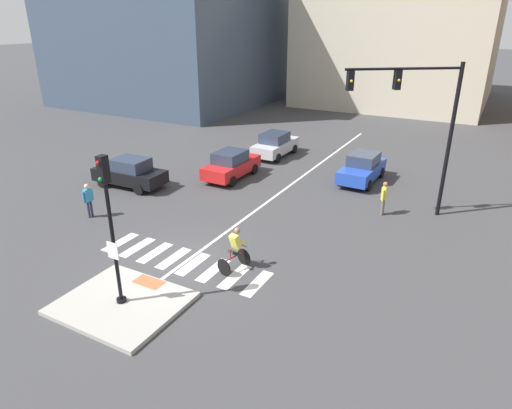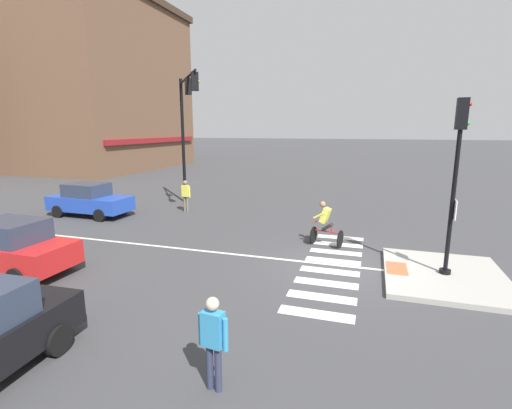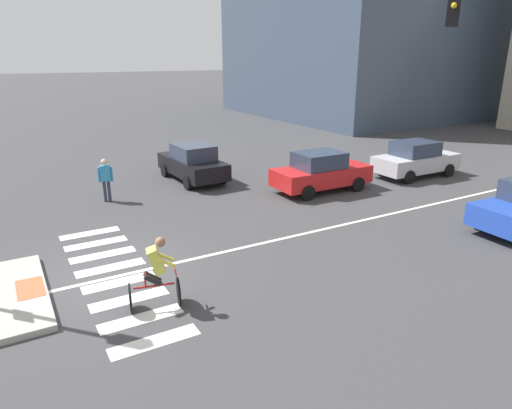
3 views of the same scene
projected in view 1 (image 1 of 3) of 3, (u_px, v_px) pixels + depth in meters
The scene contains 23 objects.
ground_plane at pixel (179, 264), 17.08m from camera, with size 300.00×300.00×0.00m, color #3D3D3F.
traffic_island at pixel (122, 303), 14.62m from camera, with size 3.93×3.35×0.15m, color #A3A099.
tactile_pad_front at pixel (149, 282), 15.66m from camera, with size 1.10×0.60×0.01m, color #DB5B38.
signal_pole at pixel (110, 219), 13.42m from camera, with size 0.44×0.38×4.97m.
crosswalk_stripe_a at pixel (120, 242), 18.75m from camera, with size 0.44×1.80×0.01m, color silver.
crosswalk_stripe_b at pixel (137, 247), 18.34m from camera, with size 0.44×1.80×0.01m, color silver.
crosswalk_stripe_c at pixel (155, 253), 17.92m from camera, with size 0.44×1.80×0.01m, color silver.
crosswalk_stripe_d at pixel (173, 258), 17.51m from camera, with size 0.44×1.80×0.01m, color silver.
crosswalk_stripe_e at pixel (193, 264), 17.09m from camera, with size 0.44×1.80×0.01m, color silver.
crosswalk_stripe_f at pixel (213, 270), 16.67m from camera, with size 0.44×1.80×0.01m, color silver.
crosswalk_stripe_g at pixel (235, 277), 16.26m from camera, with size 0.44×1.80×0.01m, color silver.
crosswalk_stripe_h at pixel (257, 283), 15.84m from camera, with size 0.44×1.80×0.01m, color silver.
lane_centre_line at pixel (290, 185), 25.11m from camera, with size 0.14×28.00×0.01m, color silver.
traffic_light_mast at pixel (421, 114), 19.35m from camera, with size 4.28×3.12×7.05m.
building_corner_left at pixel (168, 27), 47.35m from camera, with size 21.01×18.88×15.66m.
building_corner_right at pixel (404, 41), 49.43m from camera, with size 19.16×22.09×12.72m.
car_silver_westbound_distant at pixel (275, 144), 30.18m from camera, with size 1.89×4.12×1.64m.
car_black_cross_left at pixel (130, 173), 24.66m from camera, with size 4.18×2.00×1.64m.
car_blue_eastbound_far at pixel (362, 168), 25.46m from camera, with size 1.93×4.14×1.64m.
car_red_westbound_far at pixel (231, 165), 26.02m from camera, with size 1.86×4.11×1.64m.
cyclist at pixel (235, 249), 16.42m from camera, with size 0.90×1.21×1.68m.
pedestrian_at_curb_left at pixel (88, 198), 20.76m from camera, with size 0.26×0.55×1.67m.
pedestrian_waiting_far_side at pixel (384, 196), 21.02m from camera, with size 0.23×0.55×1.67m.
Camera 1 is at (9.73, -11.61, 8.74)m, focal length 31.18 mm.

